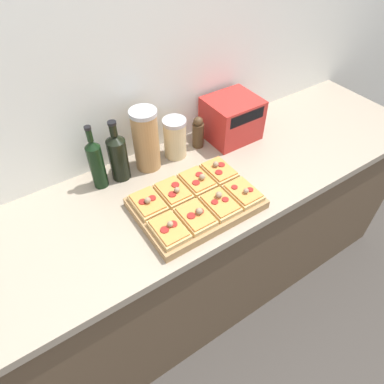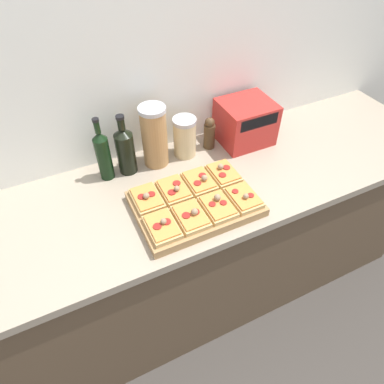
# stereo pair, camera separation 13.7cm
# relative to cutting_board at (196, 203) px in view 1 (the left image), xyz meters

# --- Properties ---
(ground_plane) EXTENTS (12.00, 12.00, 0.00)m
(ground_plane) POSITION_rel_cutting_board_xyz_m (0.01, -0.20, -0.93)
(ground_plane) COLOR #3D3833
(wall_back) EXTENTS (6.00, 0.06, 2.50)m
(wall_back) POSITION_rel_cutting_board_xyz_m (0.01, 0.48, 0.32)
(wall_back) COLOR silver
(wall_back) RESTS_ON ground_plane
(kitchen_counter) EXTENTS (2.63, 0.67, 0.91)m
(kitchen_counter) POSITION_rel_cutting_board_xyz_m (0.01, 0.12, -0.48)
(kitchen_counter) COLOR brown
(kitchen_counter) RESTS_ON ground_plane
(cutting_board) EXTENTS (0.48, 0.34, 0.04)m
(cutting_board) POSITION_rel_cutting_board_xyz_m (0.00, 0.00, 0.00)
(cutting_board) COLOR #A37A4C
(cutting_board) RESTS_ON kitchen_counter
(pizza_slice_back_left) EXTENTS (0.11, 0.15, 0.05)m
(pizza_slice_back_left) POSITION_rel_cutting_board_xyz_m (-0.17, 0.08, 0.03)
(pizza_slice_back_left) COLOR tan
(pizza_slice_back_left) RESTS_ON cutting_board
(pizza_slice_back_midleft) EXTENTS (0.11, 0.15, 0.05)m
(pizza_slice_back_midleft) POSITION_rel_cutting_board_xyz_m (-0.06, 0.08, 0.03)
(pizza_slice_back_midleft) COLOR tan
(pizza_slice_back_midleft) RESTS_ON cutting_board
(pizza_slice_back_midright) EXTENTS (0.11, 0.15, 0.05)m
(pizza_slice_back_midright) POSITION_rel_cutting_board_xyz_m (0.06, 0.08, 0.03)
(pizza_slice_back_midright) COLOR tan
(pizza_slice_back_midright) RESTS_ON cutting_board
(pizza_slice_back_right) EXTENTS (0.11, 0.15, 0.05)m
(pizza_slice_back_right) POSITION_rel_cutting_board_xyz_m (0.17, 0.08, 0.03)
(pizza_slice_back_right) COLOR tan
(pizza_slice_back_right) RESTS_ON cutting_board
(pizza_slice_front_left) EXTENTS (0.11, 0.15, 0.05)m
(pizza_slice_front_left) POSITION_rel_cutting_board_xyz_m (-0.17, -0.08, 0.03)
(pizza_slice_front_left) COLOR tan
(pizza_slice_front_left) RESTS_ON cutting_board
(pizza_slice_front_midleft) EXTENTS (0.11, 0.15, 0.05)m
(pizza_slice_front_midleft) POSITION_rel_cutting_board_xyz_m (-0.06, -0.08, 0.03)
(pizza_slice_front_midleft) COLOR tan
(pizza_slice_front_midleft) RESTS_ON cutting_board
(pizza_slice_front_midright) EXTENTS (0.11, 0.15, 0.06)m
(pizza_slice_front_midright) POSITION_rel_cutting_board_xyz_m (0.06, -0.08, 0.03)
(pizza_slice_front_midright) COLOR tan
(pizza_slice_front_midright) RESTS_ON cutting_board
(pizza_slice_front_right) EXTENTS (0.11, 0.15, 0.05)m
(pizza_slice_front_right) POSITION_rel_cutting_board_xyz_m (0.17, -0.08, 0.03)
(pizza_slice_front_right) COLOR tan
(pizza_slice_front_right) RESTS_ON cutting_board
(olive_oil_bottle) EXTENTS (0.06, 0.06, 0.30)m
(olive_oil_bottle) POSITION_rel_cutting_board_xyz_m (-0.27, 0.34, 0.10)
(olive_oil_bottle) COLOR black
(olive_oil_bottle) RESTS_ON kitchen_counter
(wine_bottle) EXTENTS (0.08, 0.08, 0.28)m
(wine_bottle) POSITION_rel_cutting_board_xyz_m (-0.17, 0.34, 0.10)
(wine_bottle) COLOR black
(wine_bottle) RESTS_ON kitchen_counter
(grain_jar_tall) EXTENTS (0.12, 0.12, 0.29)m
(grain_jar_tall) POSITION_rel_cutting_board_xyz_m (-0.04, 0.34, 0.13)
(grain_jar_tall) COLOR #AD7F4C
(grain_jar_tall) RESTS_ON kitchen_counter
(grain_jar_short) EXTENTS (0.11, 0.11, 0.19)m
(grain_jar_short) POSITION_rel_cutting_board_xyz_m (0.11, 0.34, 0.08)
(grain_jar_short) COLOR beige
(grain_jar_short) RESTS_ON kitchen_counter
(pepper_mill) EXTENTS (0.06, 0.06, 0.16)m
(pepper_mill) POSITION_rel_cutting_board_xyz_m (0.24, 0.34, 0.06)
(pepper_mill) COLOR #47331E
(pepper_mill) RESTS_ON kitchen_counter
(toaster_oven) EXTENTS (0.27, 0.22, 0.21)m
(toaster_oven) POSITION_rel_cutting_board_xyz_m (0.42, 0.31, 0.08)
(toaster_oven) COLOR red
(toaster_oven) RESTS_ON kitchen_counter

